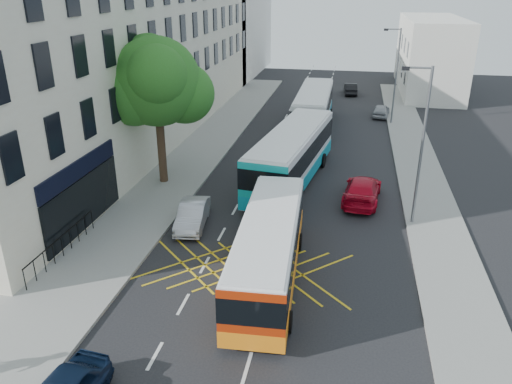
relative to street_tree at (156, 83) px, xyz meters
The scene contains 18 objects.
ground 18.33m from the street_tree, 60.38° to the right, with size 120.00×120.00×0.00m, color black.
pavement_left 6.22m from the street_tree, 73.47° to the left, with size 5.00×70.00×0.15m, color gray.
pavement_right 17.17m from the street_tree, ahead, with size 3.00×70.00×0.15m, color gray.
terrace_main 11.00m from the street_tree, 119.95° to the left, with size 8.30×45.00×13.50m.
terrace_far 40.43m from the street_tree, 97.81° to the left, with size 8.00×20.00×10.00m, color silver.
building_right 38.43m from the street_tree, 59.43° to the left, with size 6.00×18.00×8.00m, color silver.
street_tree is the anchor object (origin of this frame).
lamp_near 15.10m from the street_tree, 11.40° to the right, with size 1.45×0.15×8.00m.
lamp_far 22.57m from the street_tree, 49.19° to the left, with size 1.45×0.15×8.00m.
railings 11.22m from the street_tree, 97.02° to the right, with size 0.08×5.60×1.14m, color black, non-canonical shape.
bus_near 13.54m from the street_tree, 48.95° to the right, with size 2.85×10.09×2.81m.
bus_mid 9.23m from the street_tree, 12.99° to the left, with size 4.34×12.10×3.33m.
bus_far 17.48m from the street_tree, 61.35° to the left, with size 2.92×11.52×3.24m.
parked_car_silver 8.58m from the street_tree, 55.92° to the right, with size 1.33×3.81×1.26m, color #B9BAC1.
red_hatchback 13.45m from the street_tree, ahead, with size 1.95×4.80×1.39m, color #BB081E.
distant_car_grey 26.06m from the street_tree, 72.34° to the left, with size 2.35×5.09×1.41m, color #45484D.
distant_car_silver 24.73m from the street_tree, 54.39° to the left, with size 1.39×3.46×1.18m, color #9E9FA5.
distant_car_dark 31.69m from the street_tree, 69.32° to the left, with size 1.31×3.75×1.24m, color black.
Camera 1 is at (2.74, -12.52, 11.80)m, focal length 35.00 mm.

